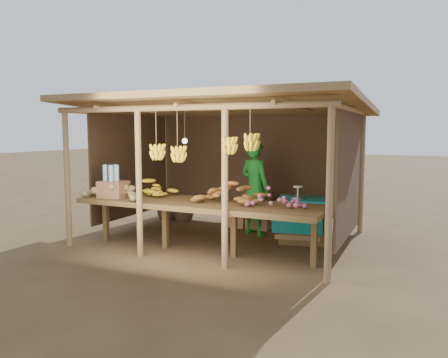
% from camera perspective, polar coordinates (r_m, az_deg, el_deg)
% --- Properties ---
extents(ground, '(60.00, 60.00, 0.00)m').
position_cam_1_polar(ground, '(7.72, 0.00, -7.77)').
color(ground, brown).
rests_on(ground, ground).
extents(stall_structure, '(4.70, 3.50, 2.43)m').
position_cam_1_polar(stall_structure, '(7.49, 0.30, 6.62)').
color(stall_structure, '#99764F').
rests_on(stall_structure, ground).
extents(counter, '(3.90, 1.05, 0.80)m').
position_cam_1_polar(counter, '(6.73, -3.38, -3.44)').
color(counter, brown).
rests_on(counter, ground).
extents(potato_heap, '(1.17, 0.80, 0.37)m').
position_cam_1_polar(potato_heap, '(7.18, -14.16, -1.02)').
color(potato_heap, '#98834E').
rests_on(potato_heap, counter).
extents(sweet_potato_heap, '(1.11, 0.85, 0.36)m').
position_cam_1_polar(sweet_potato_heap, '(6.56, 0.71, -1.56)').
color(sweet_potato_heap, '#9D6128').
rests_on(sweet_potato_heap, counter).
extents(onion_heap, '(0.91, 0.74, 0.36)m').
position_cam_1_polar(onion_heap, '(6.19, 6.83, -2.09)').
color(onion_heap, '#A95265').
rests_on(onion_heap, counter).
extents(banana_pile, '(0.67, 0.43, 0.35)m').
position_cam_1_polar(banana_pile, '(7.31, -9.04, -0.86)').
color(banana_pile, yellow).
rests_on(banana_pile, counter).
extents(tomato_basin, '(0.42, 0.42, 0.22)m').
position_cam_1_polar(tomato_basin, '(8.04, -14.27, -0.95)').
color(tomato_basin, navy).
rests_on(tomato_basin, counter).
extents(bottle_box, '(0.45, 0.37, 0.54)m').
position_cam_1_polar(bottle_box, '(7.29, -14.26, -0.75)').
color(bottle_box, '#9C6746').
rests_on(bottle_box, counter).
extents(vendor, '(0.73, 0.62, 1.71)m').
position_cam_1_polar(vendor, '(7.87, 4.05, -1.17)').
color(vendor, '#1A7723').
rests_on(vendor, ground).
extents(tarp_crate, '(0.94, 0.85, 0.98)m').
position_cam_1_polar(tarp_crate, '(7.54, 10.19, -5.09)').
color(tarp_crate, brown).
rests_on(tarp_crate, ground).
extents(carton_stack, '(0.95, 0.39, 0.70)m').
position_cam_1_polar(carton_stack, '(8.41, 3.54, -4.46)').
color(carton_stack, '#9C6746').
rests_on(carton_stack, ground).
extents(burlap_sacks, '(0.83, 0.44, 0.59)m').
position_cam_1_polar(burlap_sacks, '(9.31, -6.39, -3.76)').
color(burlap_sacks, '#4D3724').
rests_on(burlap_sacks, ground).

